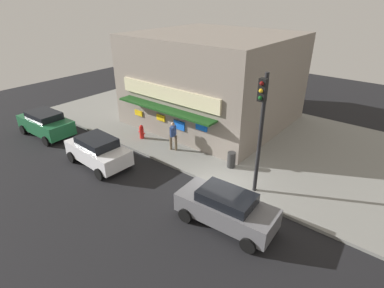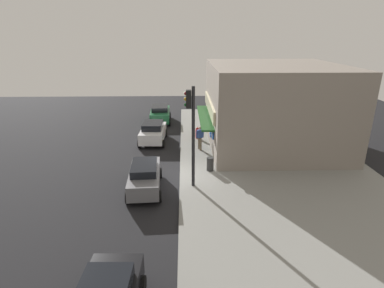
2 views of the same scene
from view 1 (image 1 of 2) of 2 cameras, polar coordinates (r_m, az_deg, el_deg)
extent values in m
plane|color=black|center=(15.18, 5.85, -8.65)|extent=(53.12, 53.12, 0.00)
cube|color=gray|center=(20.00, 15.80, -0.09)|extent=(35.42, 12.49, 0.15)
cube|color=gray|center=(22.13, 4.12, 12.21)|extent=(10.17, 9.51, 6.17)
cube|color=beige|center=(18.51, -4.63, 9.34)|extent=(7.73, 0.16, 0.89)
cube|color=#194719|center=(18.54, -5.28, 6.57)|extent=(7.32, 0.90, 0.12)
cube|color=yellow|center=(21.06, -10.02, 5.76)|extent=(0.70, 0.08, 0.37)
cube|color=yellow|center=(19.55, -5.92, 4.94)|extent=(0.69, 0.08, 0.40)
cube|color=blue|center=(18.60, -2.44, 3.54)|extent=(0.84, 0.08, 0.56)
cube|color=blue|center=(17.47, 1.78, 3.22)|extent=(0.80, 0.08, 0.44)
cylinder|color=black|center=(13.75, 12.72, 1.36)|extent=(0.18, 0.18, 5.73)
cube|color=black|center=(12.77, 13.19, 9.89)|extent=(0.32, 0.28, 0.95)
sphere|color=maroon|center=(12.56, 13.02, 11.06)|extent=(0.18, 0.18, 0.18)
sphere|color=yellow|center=(12.64, 12.88, 9.75)|extent=(0.18, 0.18, 0.18)
sphere|color=#0F4C19|center=(12.73, 12.74, 8.46)|extent=(0.18, 0.18, 0.18)
cylinder|color=red|center=(20.04, -9.46, 2.06)|extent=(0.28, 0.28, 0.73)
sphere|color=red|center=(19.86, -9.55, 3.22)|extent=(0.24, 0.24, 0.24)
cylinder|color=red|center=(20.17, -9.85, 2.30)|extent=(0.12, 0.10, 0.10)
cylinder|color=red|center=(19.89, -9.07, 2.01)|extent=(0.12, 0.10, 0.10)
cylinder|color=#2D2D2D|center=(16.61, 7.42, -2.96)|extent=(0.45, 0.45, 0.88)
cylinder|color=brown|center=(18.34, -4.01, 0.34)|extent=(0.20, 0.20, 0.95)
cylinder|color=brown|center=(18.22, -3.05, 0.19)|extent=(0.20, 0.20, 0.95)
cube|color=#334C8C|center=(17.95, -3.60, 2.48)|extent=(0.38, 0.51, 0.60)
sphere|color=tan|center=(17.77, -3.64, 3.78)|extent=(0.22, 0.22, 0.22)
cylinder|color=#334C8C|center=(17.75, -3.92, 2.08)|extent=(0.13, 0.13, 0.54)
cylinder|color=#334C8C|center=(18.17, -3.29, 2.70)|extent=(0.13, 0.13, 0.54)
cylinder|color=#59595B|center=(19.85, -3.15, 1.69)|extent=(0.37, 0.37, 0.43)
sphere|color=#1E6628|center=(19.65, -3.19, 3.01)|extent=(0.67, 0.67, 0.67)
cylinder|color=brown|center=(21.11, -6.93, 2.92)|extent=(0.47, 0.47, 0.31)
sphere|color=#195623|center=(20.94, -6.99, 3.97)|extent=(0.63, 0.63, 0.63)
cube|color=slate|center=(12.81, 6.41, -12.21)|extent=(4.24, 1.90, 0.84)
cube|color=black|center=(12.42, 6.56, -9.94)|extent=(2.32, 1.52, 0.43)
cylinder|color=black|center=(13.23, 13.79, -13.81)|extent=(0.65, 0.26, 0.64)
cylinder|color=black|center=(12.06, 10.54, -18.20)|extent=(0.65, 0.26, 0.64)
cylinder|color=black|center=(14.21, 2.85, -9.73)|extent=(0.65, 0.26, 0.64)
cylinder|color=black|center=(13.13, -1.21, -13.25)|extent=(0.65, 0.26, 0.64)
cube|color=silver|center=(17.69, -17.23, -1.50)|extent=(4.02, 1.98, 0.85)
cube|color=black|center=(17.40, -17.52, 0.42)|extent=(2.19, 1.61, 0.48)
cylinder|color=black|center=(17.29, -12.03, -3.13)|extent=(0.65, 0.25, 0.64)
cylinder|color=black|center=(16.45, -17.03, -5.44)|extent=(0.65, 0.25, 0.64)
cylinder|color=black|center=(19.36, -17.07, -0.37)|extent=(0.65, 0.25, 0.64)
cylinder|color=black|center=(18.62, -21.71, -2.28)|extent=(0.65, 0.25, 0.64)
cube|color=#1E6038|center=(22.68, -25.80, 3.33)|extent=(4.22, 1.96, 0.90)
cube|color=black|center=(22.45, -26.13, 4.89)|extent=(2.30, 1.61, 0.43)
cylinder|color=black|center=(22.03, -21.69, 2.21)|extent=(0.65, 0.24, 0.64)
cylinder|color=black|center=(21.26, -25.77, 0.52)|extent=(0.65, 0.24, 0.64)
cylinder|color=black|center=(24.44, -25.41, 3.85)|extent=(0.65, 0.24, 0.64)
cylinder|color=black|center=(23.75, -29.18, 2.38)|extent=(0.65, 0.24, 0.64)
camera|label=2|loc=(15.39, 84.29, 1.82)|focal=29.15mm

